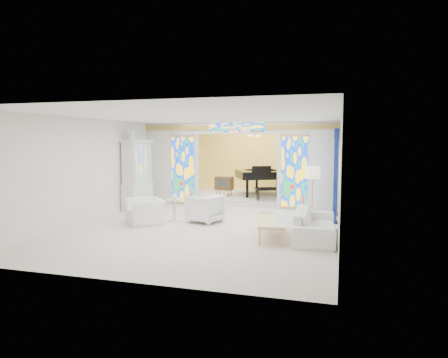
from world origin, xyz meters
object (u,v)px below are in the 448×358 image
(coffee_table, at_px, (271,220))
(tv_console, at_px, (224,183))
(armchair_right, at_px, (205,208))
(armchair_left, at_px, (145,211))
(china_cabinet, at_px, (137,175))
(grand_piano, at_px, (261,174))
(sofa, at_px, (315,224))

(coffee_table, relative_size, tv_console, 2.75)
(armchair_right, bearing_deg, armchair_left, -52.12)
(tv_console, bearing_deg, armchair_left, -95.11)
(tv_console, bearing_deg, china_cabinet, -125.03)
(china_cabinet, height_order, coffee_table, china_cabinet)
(grand_piano, bearing_deg, armchair_right, -121.94)
(armchair_right, bearing_deg, grand_piano, -170.41)
(armchair_right, relative_size, tv_console, 1.17)
(armchair_left, bearing_deg, sofa, 43.82)
(china_cabinet, xyz_separation_m, grand_piano, (3.66, 3.55, -0.18))
(sofa, xyz_separation_m, tv_console, (-3.82, 5.36, 0.33))
(armchair_left, height_order, sofa, armchair_left)
(armchair_left, height_order, coffee_table, armchair_left)
(china_cabinet, relative_size, armchair_right, 3.05)
(grand_piano, bearing_deg, sofa, -92.53)
(sofa, bearing_deg, china_cabinet, 64.79)
(armchair_left, xyz_separation_m, tv_console, (0.94, 4.90, 0.33))
(sofa, relative_size, grand_piano, 0.70)
(sofa, bearing_deg, armchair_right, 69.31)
(coffee_table, bearing_deg, armchair_right, 150.78)
(tv_console, bearing_deg, armchair_right, -75.58)
(armchair_left, bearing_deg, grand_piano, 117.83)
(armchair_left, relative_size, tv_console, 1.41)
(china_cabinet, distance_m, grand_piano, 5.10)
(grand_piano, bearing_deg, china_cabinet, -160.49)
(armchair_left, bearing_deg, china_cabinet, 172.16)
(sofa, bearing_deg, grand_piano, 20.00)
(china_cabinet, distance_m, coffee_table, 5.87)
(sofa, xyz_separation_m, coffee_table, (-1.04, -0.12, 0.07))
(china_cabinet, height_order, armchair_left, china_cabinet)
(armchair_right, height_order, tv_console, tv_console)
(coffee_table, xyz_separation_m, grand_piano, (-1.46, 6.31, 0.58))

